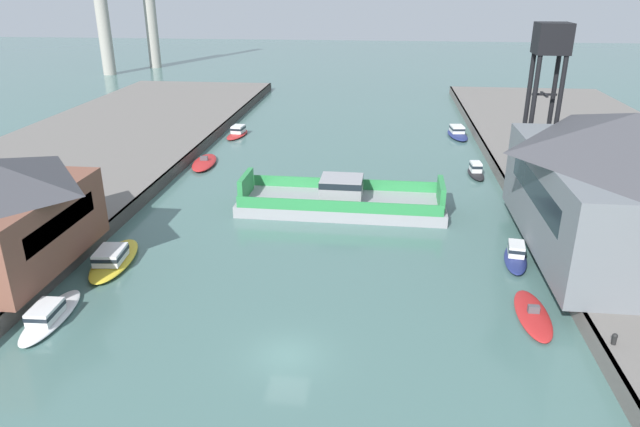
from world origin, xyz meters
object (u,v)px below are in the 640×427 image
at_px(moored_boat_near_right, 49,315).
at_px(moored_boat_far_right, 204,162).
at_px(moored_boat_mid_left, 476,171).
at_px(moored_boat_upstream_a, 516,256).
at_px(warehouse_shed, 624,183).
at_px(moored_boat_far_left, 457,133).
at_px(moored_boat_upstream_b, 113,258).
at_px(chain_ferry, 341,200).
at_px(moored_boat_mid_right, 533,315).
at_px(moored_boat_near_left, 238,132).
at_px(crane_tower, 549,65).

height_order(moored_boat_near_right, moored_boat_far_right, moored_boat_near_right).
relative_size(moored_boat_near_right, moored_boat_far_right, 0.94).
distance_m(moored_boat_mid_left, moored_boat_far_right, 32.28).
xyz_separation_m(moored_boat_far_right, moored_boat_upstream_a, (32.34, -22.73, 0.24)).
height_order(moored_boat_near_right, warehouse_shed, warehouse_shed).
height_order(moored_boat_far_right, moored_boat_upstream_a, moored_boat_upstream_a).
bearing_deg(moored_boat_far_right, moored_boat_upstream_a, -35.10).
height_order(moored_boat_far_left, moored_boat_upstream_b, moored_boat_upstream_b).
bearing_deg(moored_boat_far_left, chain_ferry, -115.15).
xyz_separation_m(moored_boat_mid_right, moored_boat_far_left, (0.32, 48.58, 0.34)).
height_order(moored_boat_near_right, moored_boat_mid_right, moored_boat_near_right).
relative_size(moored_boat_near_left, moored_boat_far_right, 0.86).
relative_size(moored_boat_mid_left, moored_boat_far_right, 0.66).
bearing_deg(moored_boat_far_right, moored_boat_near_right, -89.66).
height_order(chain_ferry, warehouse_shed, warehouse_shed).
bearing_deg(moored_boat_far_right, crane_tower, -13.44).
distance_m(moored_boat_near_left, moored_boat_mid_right, 55.29).
height_order(moored_boat_near_left, moored_boat_upstream_b, moored_boat_upstream_b).
relative_size(moored_boat_near_right, moored_boat_upstream_b, 0.88).
relative_size(moored_boat_mid_right, warehouse_shed, 0.31).
distance_m(moored_boat_near_left, moored_boat_far_left, 31.73).
bearing_deg(chain_ferry, moored_boat_far_right, 143.36).
relative_size(chain_ferry, moored_boat_upstream_a, 3.53).
bearing_deg(warehouse_shed, moored_boat_far_left, 100.88).
relative_size(moored_boat_upstream_b, warehouse_shed, 0.39).
xyz_separation_m(chain_ferry, moored_boat_upstream_b, (-16.95, -13.55, -0.49)).
height_order(warehouse_shed, crane_tower, crane_tower).
height_order(chain_ferry, moored_boat_mid_right, chain_ferry).
relative_size(chain_ferry, moored_boat_near_right, 2.79).
height_order(chain_ferry, moored_boat_far_right, chain_ferry).
bearing_deg(moored_boat_mid_left, moored_boat_far_right, 179.04).
bearing_deg(moored_boat_far_right, chain_ferry, -36.64).
relative_size(chain_ferry, warehouse_shed, 0.96).
bearing_deg(crane_tower, moored_boat_far_left, 99.34).
distance_m(chain_ferry, moored_boat_near_right, 27.99).
xyz_separation_m(moored_boat_near_right, moored_boat_far_left, (31.94, 52.56, 0.05)).
bearing_deg(moored_boat_mid_left, moored_boat_upstream_a, -89.84).
distance_m(moored_boat_near_right, moored_boat_mid_left, 47.08).
xyz_separation_m(moored_boat_near_left, moored_boat_upstream_a, (31.78, -37.28, 0.01)).
relative_size(moored_boat_far_left, moored_boat_upstream_a, 1.28).
xyz_separation_m(chain_ferry, warehouse_shed, (21.99, -8.62, 5.59)).
xyz_separation_m(moored_boat_near_right, moored_boat_mid_left, (32.07, 34.47, 0.07)).
bearing_deg(moored_boat_near_right, moored_boat_mid_left, 47.07).
height_order(chain_ferry, moored_boat_upstream_b, chain_ferry).
bearing_deg(moored_boat_upstream_b, moored_boat_upstream_a, 7.24).
bearing_deg(moored_boat_mid_right, moored_boat_mid_left, 89.17).
xyz_separation_m(moored_boat_mid_right, moored_boat_upstream_a, (0.51, 8.31, 0.33)).
bearing_deg(moored_boat_far_left, moored_boat_near_right, -121.29).
xyz_separation_m(moored_boat_upstream_a, crane_tower, (4.13, 14.01, 12.99)).
xyz_separation_m(moored_boat_upstream_b, warehouse_shed, (38.94, 4.93, 6.08)).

